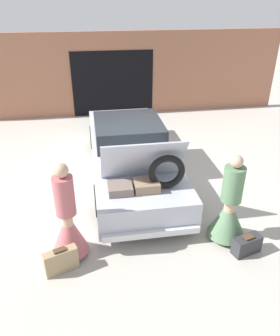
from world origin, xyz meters
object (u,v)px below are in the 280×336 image
(person_right, at_px, (229,211))
(person_left, at_px, (68,224))
(car, at_px, (130,152))
(suitcase_beside_left_person, at_px, (61,261))
(suitcase_beside_right_person, at_px, (247,245))

(person_right, bearing_deg, person_left, 86.79)
(car, bearing_deg, person_right, -62.54)
(suitcase_beside_left_person, relative_size, suitcase_beside_right_person, 1.04)
(person_right, xyz_separation_m, suitcase_beside_left_person, (-2.88, -0.35, -0.38))
(suitcase_beside_left_person, bearing_deg, car, 63.20)
(car, bearing_deg, suitcase_beside_left_person, -116.80)
(car, height_order, person_left, person_left)
(car, height_order, person_right, car)
(car, distance_m, person_left, 2.96)
(person_left, height_order, suitcase_beside_left_person, person_left)
(person_right, xyz_separation_m, suitcase_beside_right_person, (0.20, -0.43, -0.42))
(suitcase_beside_right_person, bearing_deg, person_right, 114.40)
(suitcase_beside_left_person, distance_m, suitcase_beside_right_person, 3.08)
(car, relative_size, suitcase_beside_right_person, 10.07)
(suitcase_beside_left_person, bearing_deg, suitcase_beside_right_person, -1.41)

